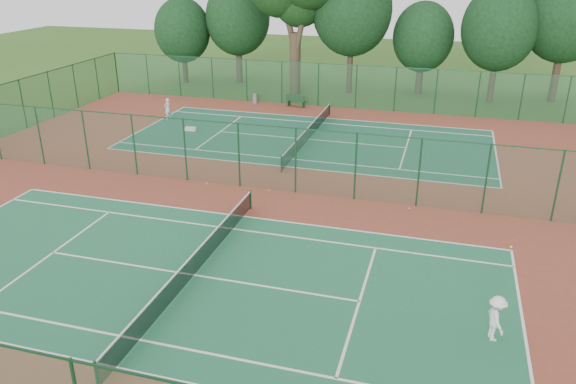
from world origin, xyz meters
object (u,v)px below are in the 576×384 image
at_px(player_near, 496,318).
at_px(trash_bin, 255,98).
at_px(player_far, 168,109).
at_px(kit_bag, 191,129).
at_px(bench, 296,101).

bearing_deg(player_near, trash_bin, 14.92).
distance_m(player_far, kit_bag, 3.77).
distance_m(player_near, player_far, 30.47).
bearing_deg(bench, player_near, -52.43).
xyz_separation_m(player_near, kit_bag, (-19.34, 18.51, -0.65)).
bearing_deg(trash_bin, bench, -5.57).
bearing_deg(bench, trash_bin, -175.48).
relative_size(player_far, bench, 0.93).
distance_m(player_near, trash_bin, 32.58).
relative_size(player_near, player_far, 0.99).
distance_m(player_far, trash_bin, 8.03).
relative_size(player_far, trash_bin, 1.98).
height_order(player_far, trash_bin, player_far).
xyz_separation_m(bench, kit_bag, (-5.28, -8.53, -0.38)).
xyz_separation_m(player_far, trash_bin, (4.60, 6.57, -0.40)).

